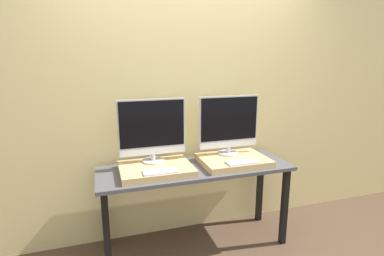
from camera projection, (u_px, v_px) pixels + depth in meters
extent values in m
cube|color=#DBC684|center=(184.00, 100.00, 2.80)|extent=(8.00, 0.04, 2.60)
cube|color=#47474C|center=(196.00, 169.00, 2.60)|extent=(1.67, 0.55, 0.03)
cube|color=black|center=(107.00, 237.00, 2.25)|extent=(0.05, 0.05, 0.73)
cube|color=black|center=(284.00, 207.00, 2.71)|extent=(0.05, 0.05, 0.73)
cube|color=black|center=(105.00, 210.00, 2.65)|extent=(0.05, 0.05, 0.73)
cube|color=black|center=(260.00, 188.00, 3.12)|extent=(0.05, 0.05, 0.73)
cube|color=tan|center=(156.00, 169.00, 2.47)|extent=(0.59, 0.45, 0.05)
cylinder|color=#B2B2B7|center=(153.00, 161.00, 2.57)|extent=(0.19, 0.19, 0.01)
cylinder|color=#B2B2B7|center=(153.00, 157.00, 2.57)|extent=(0.04, 0.04, 0.05)
cube|color=#B2B2B7|center=(152.00, 127.00, 2.51)|extent=(0.57, 0.02, 0.47)
cube|color=black|center=(152.00, 124.00, 2.49)|extent=(0.54, 0.00, 0.39)
cube|color=silver|center=(153.00, 151.00, 2.54)|extent=(0.56, 0.00, 0.06)
cube|color=silver|center=(160.00, 172.00, 2.32)|extent=(0.26, 0.12, 0.01)
cube|color=#B2B2B7|center=(160.00, 171.00, 2.32)|extent=(0.25, 0.10, 0.00)
cube|color=tan|center=(233.00, 160.00, 2.68)|extent=(0.59, 0.45, 0.05)
cylinder|color=#B2B2B7|center=(228.00, 153.00, 2.78)|extent=(0.19, 0.19, 0.01)
cylinder|color=#B2B2B7|center=(228.00, 150.00, 2.78)|extent=(0.04, 0.04, 0.05)
cube|color=#B2B2B7|center=(229.00, 122.00, 2.72)|extent=(0.57, 0.02, 0.47)
cube|color=black|center=(230.00, 119.00, 2.70)|extent=(0.54, 0.00, 0.39)
cube|color=silver|center=(229.00, 144.00, 2.75)|extent=(0.56, 0.00, 0.06)
cube|color=silver|center=(241.00, 162.00, 2.53)|extent=(0.26, 0.12, 0.01)
cube|color=#B2B2B7|center=(241.00, 162.00, 2.53)|extent=(0.25, 0.10, 0.00)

